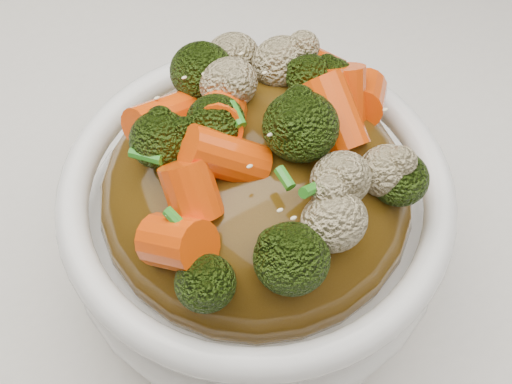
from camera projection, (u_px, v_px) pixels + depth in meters
tablecloth at (333, 246)px, 0.52m from camera, size 1.20×0.80×0.04m
bowl at (256, 224)px, 0.45m from camera, size 0.30×0.30×0.09m
sauce_base at (256, 195)px, 0.43m from camera, size 0.24×0.24×0.10m
carrots at (256, 122)px, 0.37m from camera, size 0.24×0.24×0.05m
broccoli at (256, 123)px, 0.37m from camera, size 0.24×0.24×0.05m
cauliflower at (256, 126)px, 0.37m from camera, size 0.24×0.24×0.04m
scallions at (256, 120)px, 0.37m from camera, size 0.18×0.18×0.02m
sesame_seeds at (256, 120)px, 0.37m from camera, size 0.22×0.22×0.01m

